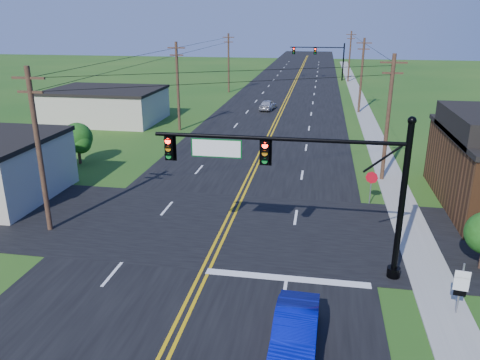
% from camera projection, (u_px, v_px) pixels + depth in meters
% --- Properties ---
extents(road_main, '(16.00, 220.00, 0.04)m').
position_uv_depth(road_main, '(282.00, 107.00, 61.95)').
color(road_main, black).
rests_on(road_main, ground).
extents(road_cross, '(70.00, 10.00, 0.04)m').
position_uv_depth(road_cross, '(223.00, 227.00, 26.59)').
color(road_cross, black).
rests_on(road_cross, ground).
extents(sidewalk, '(2.00, 160.00, 0.08)m').
position_uv_depth(sidewalk, '(370.00, 126.00, 50.95)').
color(sidewalk, gray).
rests_on(sidewalk, ground).
extents(signal_mast_main, '(11.30, 0.60, 7.48)m').
position_uv_depth(signal_mast_main, '(300.00, 174.00, 20.61)').
color(signal_mast_main, black).
rests_on(signal_mast_main, ground).
extents(signal_mast_far, '(10.98, 0.60, 7.48)m').
position_uv_depth(signal_mast_far, '(320.00, 55.00, 87.66)').
color(signal_mast_far, black).
rests_on(signal_mast_far, ground).
extents(cream_bldg_far, '(12.20, 9.20, 3.70)m').
position_uv_depth(cream_bldg_far, '(106.00, 105.00, 53.24)').
color(cream_bldg_far, beige).
rests_on(cream_bldg_far, ground).
extents(utility_pole_left_a, '(1.80, 0.28, 9.00)m').
position_uv_depth(utility_pole_left_a, '(39.00, 149.00, 24.72)').
color(utility_pole_left_a, '#362018').
rests_on(utility_pole_left_a, ground).
extents(utility_pole_left_b, '(1.80, 0.28, 9.00)m').
position_uv_depth(utility_pole_left_b, '(178.00, 85.00, 47.98)').
color(utility_pole_left_b, '#362018').
rests_on(utility_pole_left_b, ground).
extents(utility_pole_left_c, '(1.80, 0.28, 9.00)m').
position_uv_depth(utility_pole_left_c, '(229.00, 62.00, 73.10)').
color(utility_pole_left_c, '#362018').
rests_on(utility_pole_left_c, ground).
extents(utility_pole_right_a, '(1.80, 0.28, 9.00)m').
position_uv_depth(utility_pole_right_a, '(388.00, 116.00, 32.77)').
color(utility_pole_right_a, '#362018').
rests_on(utility_pole_right_a, ground).
extents(utility_pole_right_b, '(1.80, 0.28, 9.00)m').
position_uv_depth(utility_pole_right_b, '(362.00, 74.00, 56.96)').
color(utility_pole_right_b, '#362018').
rests_on(utility_pole_right_b, ground).
extents(utility_pole_right_c, '(1.80, 0.28, 9.00)m').
position_uv_depth(utility_pole_right_c, '(350.00, 56.00, 84.88)').
color(utility_pole_right_c, '#362018').
rests_on(utility_pole_right_c, ground).
extents(tree_right_back, '(3.00, 3.00, 4.10)m').
position_uv_depth(tree_right_back, '(462.00, 136.00, 36.19)').
color(tree_right_back, '#362018').
rests_on(tree_right_back, ground).
extents(tree_left, '(2.40, 2.40, 3.37)m').
position_uv_depth(tree_left, '(77.00, 138.00, 37.45)').
color(tree_left, '#362018').
rests_on(tree_left, ground).
extents(blue_car, '(1.66, 4.44, 1.45)m').
position_uv_depth(blue_car, '(295.00, 333.00, 16.53)').
color(blue_car, '#070F9E').
rests_on(blue_car, ground).
extents(distant_car, '(2.09, 4.02, 1.31)m').
position_uv_depth(distant_car, '(268.00, 105.00, 59.93)').
color(distant_car, '#BBBABF').
rests_on(distant_car, ground).
extents(route_sign, '(0.57, 0.13, 2.30)m').
position_uv_depth(route_sign, '(461.00, 286.00, 18.32)').
color(route_sign, slate).
rests_on(route_sign, ground).
extents(stop_sign, '(0.75, 0.27, 2.18)m').
position_uv_depth(stop_sign, '(371.00, 181.00, 29.34)').
color(stop_sign, slate).
rests_on(stop_sign, ground).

